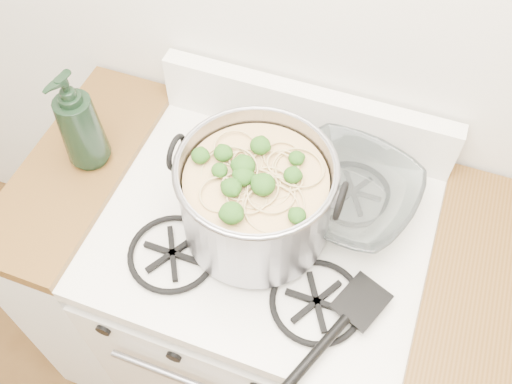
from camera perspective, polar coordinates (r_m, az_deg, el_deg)
name	(u,v)px	position (r m, az deg, el deg)	size (l,w,h in m)	color
gas_range	(263,307)	(1.76, 0.70, -11.43)	(0.76, 0.66, 0.92)	white
counter_left	(114,251)	(1.87, -14.04, -5.78)	(0.25, 0.65, 0.92)	silver
stock_pot	(256,198)	(1.23, 0.00, -0.64)	(0.37, 0.34, 0.23)	gray
spatula	(362,300)	(1.24, 10.56, -10.56)	(0.29, 0.31, 0.02)	black
glass_bowl	(346,198)	(1.36, 8.98, -0.58)	(0.13, 0.13, 0.03)	white
bottle	(78,120)	(1.39, -17.38, 6.86)	(0.11, 0.11, 0.28)	black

